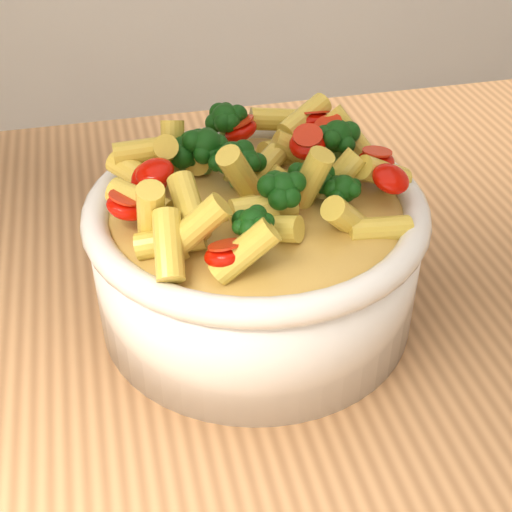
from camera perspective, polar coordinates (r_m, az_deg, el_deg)
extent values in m
cube|color=#B27C4C|center=(0.52, -1.25, -9.56)|extent=(1.20, 0.80, 0.04)
cylinder|color=white|center=(0.52, 0.00, -0.41)|extent=(0.23, 0.23, 0.09)
ellipsoid|color=white|center=(0.53, 0.00, -2.83)|extent=(0.21, 0.21, 0.03)
torus|color=white|center=(0.49, 0.00, 3.85)|extent=(0.24, 0.24, 0.02)
ellipsoid|color=#E7BA4E|center=(0.49, 0.00, 3.85)|extent=(0.20, 0.20, 0.02)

